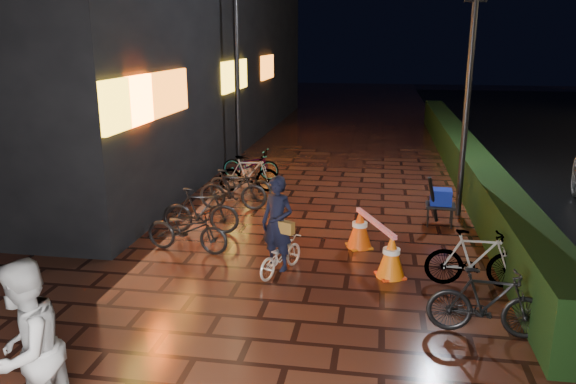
% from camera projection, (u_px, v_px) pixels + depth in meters
% --- Properties ---
extents(ground, '(80.00, 80.00, 0.00)m').
position_uv_depth(ground, '(309.00, 287.00, 8.67)').
color(ground, '#381911').
rests_on(ground, ground).
extents(hedge, '(0.70, 20.00, 1.00)m').
position_uv_depth(hedge, '(463.00, 157.00, 15.63)').
color(hedge, black).
rests_on(hedge, ground).
extents(bystander_person, '(0.69, 0.88, 1.80)m').
position_uv_depth(bystander_person, '(26.00, 351.00, 5.22)').
color(bystander_person, slate).
rests_on(bystander_person, ground).
extents(storefront_block, '(12.09, 22.00, 9.00)m').
position_uv_depth(storefront_block, '(86.00, 15.00, 19.89)').
color(storefront_block, black).
rests_on(storefront_block, ground).
extents(lamp_post_hedge, '(0.45, 0.17, 4.70)m').
position_uv_depth(lamp_post_hedge, '(468.00, 95.00, 11.50)').
color(lamp_post_hedge, black).
rests_on(lamp_post_hedge, ground).
extents(lamp_post_sf, '(0.52, 0.29, 5.59)m').
position_uv_depth(lamp_post_sf, '(237.00, 61.00, 15.58)').
color(lamp_post_sf, black).
rests_on(lamp_post_sf, ground).
extents(cyclist, '(0.82, 1.21, 1.64)m').
position_uv_depth(cyclist, '(279.00, 238.00, 8.99)').
color(cyclist, silver).
rests_on(cyclist, ground).
extents(traffic_barrier, '(1.08, 1.77, 0.73)m').
position_uv_depth(traffic_barrier, '(374.00, 241.00, 9.58)').
color(traffic_barrier, orange).
rests_on(traffic_barrier, ground).
extents(cart_assembly, '(0.62, 0.60, 1.09)m').
position_uv_depth(cart_assembly, '(440.00, 199.00, 11.36)').
color(cart_assembly, black).
rests_on(cart_assembly, ground).
extents(parked_bikes_storefront, '(1.82, 6.09, 0.91)m').
position_uv_depth(parked_bikes_storefront, '(230.00, 189.00, 12.62)').
color(parked_bikes_storefront, black).
rests_on(parked_bikes_storefront, ground).
extents(parked_bikes_hedge, '(1.61, 1.98, 0.91)m').
position_uv_depth(parked_bikes_hedge, '(481.00, 279.00, 7.86)').
color(parked_bikes_hedge, black).
rests_on(parked_bikes_hedge, ground).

